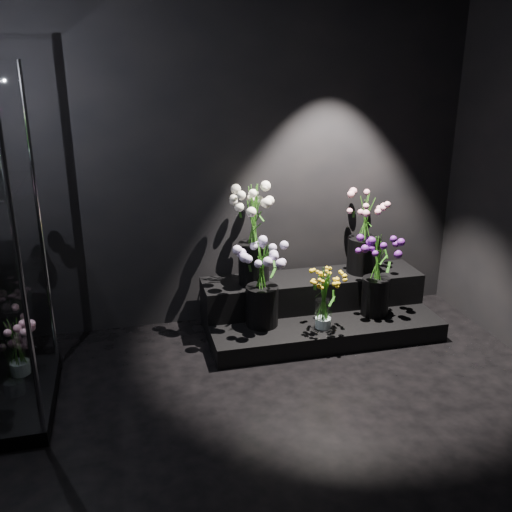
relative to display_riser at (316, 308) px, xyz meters
name	(u,v)px	position (x,y,z in m)	size (l,w,h in m)	color
floor	(303,466)	(-0.65, -1.63, -0.17)	(4.00, 4.00, 0.00)	black
wall_back	(230,157)	(-0.65, 0.37, 1.23)	(4.00, 4.00, 0.00)	black
display_riser	(316,308)	(0.00, 0.00, 0.00)	(1.86, 0.83, 0.41)	black
bouquet_orange_bells	(324,297)	(-0.06, -0.32, 0.24)	(0.32, 0.32, 0.50)	white
bouquet_lilac	(262,279)	(-0.51, -0.16, 0.37)	(0.46, 0.46, 0.67)	black
bouquet_purple	(377,269)	(0.43, -0.19, 0.38)	(0.40, 0.40, 0.68)	black
bouquet_cream_roses	(254,227)	(-0.51, 0.09, 0.72)	(0.47, 0.47, 0.80)	black
bouquet_pink_roses	(365,230)	(0.45, 0.12, 0.61)	(0.46, 0.46, 0.66)	black
bouquet_case_base_pink	(17,343)	(-2.28, -0.39, 0.16)	(0.41, 0.41, 0.44)	white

